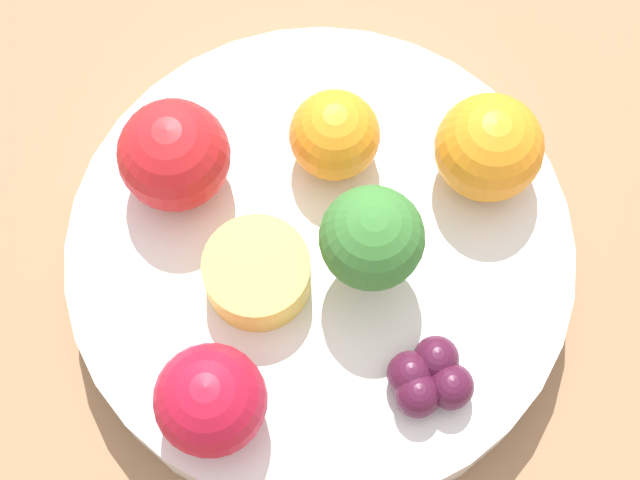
{
  "coord_description": "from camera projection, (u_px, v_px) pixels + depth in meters",
  "views": [
    {
      "loc": [
        0.07,
        -0.15,
        0.5
      ],
      "look_at": [
        0.0,
        0.0,
        0.06
      ],
      "focal_mm": 60.0,
      "sensor_mm": 36.0,
      "label": 1
    }
  ],
  "objects": [
    {
      "name": "orange_front",
      "position": [
        489.0,
        148.0,
        0.47
      ],
      "size": [
        0.05,
        0.05,
        0.05
      ],
      "color": "orange",
      "rests_on": "bowl"
    },
    {
      "name": "broccoli",
      "position": [
        374.0,
        235.0,
        0.44
      ],
      "size": [
        0.04,
        0.04,
        0.06
      ],
      "color": "#99C17A",
      "rests_on": "bowl"
    },
    {
      "name": "small_cup",
      "position": [
        257.0,
        273.0,
        0.46
      ],
      "size": [
        0.05,
        0.05,
        0.02
      ],
      "color": "#F4CC4C",
      "rests_on": "bowl"
    },
    {
      "name": "ground_plane",
      "position": [
        320.0,
        286.0,
        0.53
      ],
      "size": [
        6.0,
        6.0,
        0.0
      ],
      "primitive_type": "plane",
      "color": "gray"
    },
    {
      "name": "table_surface",
      "position": [
        320.0,
        279.0,
        0.52
      ],
      "size": [
        1.2,
        1.2,
        0.02
      ],
      "color": "#936D4C",
      "rests_on": "ground_plane"
    },
    {
      "name": "grape_cluster",
      "position": [
        429.0,
        378.0,
        0.45
      ],
      "size": [
        0.04,
        0.04,
        0.02
      ],
      "color": "#47142D",
      "rests_on": "bowl"
    },
    {
      "name": "bowl",
      "position": [
        320.0,
        261.0,
        0.49
      ],
      "size": [
        0.23,
        0.23,
        0.03
      ],
      "color": "white",
      "rests_on": "table_surface"
    },
    {
      "name": "apple_red",
      "position": [
        174.0,
        155.0,
        0.46
      ],
      "size": [
        0.05,
        0.05,
        0.05
      ],
      "color": "red",
      "rests_on": "bowl"
    },
    {
      "name": "apple_green",
      "position": [
        210.0,
        400.0,
        0.43
      ],
      "size": [
        0.05,
        0.05,
        0.05
      ],
      "color": "#B7142D",
      "rests_on": "bowl"
    },
    {
      "name": "orange_back",
      "position": [
        335.0,
        135.0,
        0.47
      ],
      "size": [
        0.04,
        0.04,
        0.04
      ],
      "color": "orange",
      "rests_on": "bowl"
    }
  ]
}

